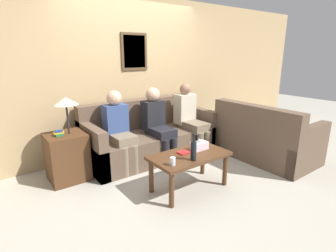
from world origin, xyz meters
name	(u,v)px	position (x,y,z in m)	size (l,w,h in m)	color
ground_plane	(169,166)	(0.00, 0.00, 0.00)	(16.00, 16.00, 0.00)	#ADA899
wall_back	(134,76)	(0.00, 1.02, 1.30)	(9.00, 0.08, 2.60)	tan
couch_main	(150,137)	(0.00, 0.54, 0.31)	(2.17, 0.91, 0.92)	brown
couch_side	(264,140)	(1.43, -0.67, 0.32)	(0.91, 1.50, 0.92)	brown
coffee_table	(189,160)	(-0.21, -0.70, 0.40)	(0.99, 0.54, 0.47)	#4C2D19
side_table_with_lamp	(67,154)	(-1.37, 0.48, 0.37)	(0.49, 0.49, 1.14)	#4C2D19
wine_bottle	(194,150)	(-0.29, -0.87, 0.59)	(0.07, 0.07, 0.33)	black
drinking_glass	(173,161)	(-0.58, -0.84, 0.52)	(0.06, 0.06, 0.10)	silver
book_stack	(183,152)	(-0.25, -0.63, 0.48)	(0.15, 0.12, 0.02)	red
tissue_box	(199,146)	(0.00, -0.66, 0.52)	(0.23, 0.12, 0.14)	silver
person_left	(119,127)	(-0.63, 0.38, 0.64)	(0.34, 0.58, 1.16)	#756651
person_middle	(157,121)	(0.02, 0.34, 0.64)	(0.34, 0.62, 1.16)	black
person_right	(190,116)	(0.68, 0.31, 0.63)	(0.34, 0.66, 1.18)	#756651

